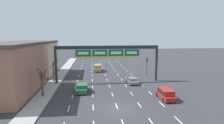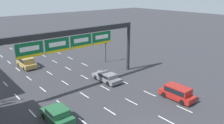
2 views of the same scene
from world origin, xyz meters
name	(u,v)px [view 2 (image 2 of 2)]	position (x,y,z in m)	size (l,w,h in m)	color
lane_dashes	(74,89)	(0.00, 13.50, 0.00)	(13.32, 67.00, 0.01)	white
sign_gantry	(68,41)	(0.00, 14.20, 6.34)	(21.90, 0.70, 7.79)	#232628
suv_red	(177,92)	(8.01, 2.94, 0.91)	(1.84, 4.22, 1.63)	maroon
suv_gold	(26,62)	(-1.76, 26.13, 1.02)	(1.96, 4.64, 1.84)	#A88947
car_green	(57,114)	(-5.19, 7.86, 0.79)	(1.98, 3.98, 1.50)	#235B38
car_grey	(107,77)	(4.93, 12.61, 0.69)	(1.90, 4.74, 1.27)	slate
traffic_light_near_gantry	(106,45)	(10.35, 19.67, 3.12)	(0.30, 0.35, 4.35)	black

